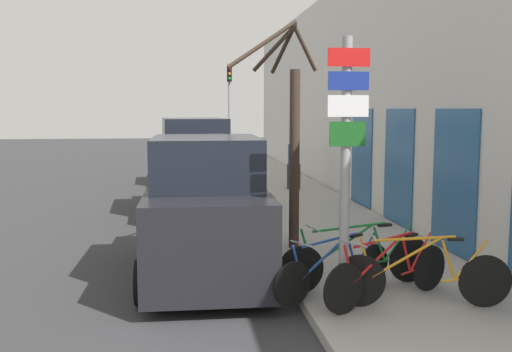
{
  "coord_description": "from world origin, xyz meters",
  "views": [
    {
      "loc": [
        -0.59,
        -2.93,
        2.72
      ],
      "look_at": [
        0.63,
        6.23,
        1.63
      ],
      "focal_mm": 40.0,
      "sensor_mm": 36.0,
      "label": 1
    }
  ],
  "objects_px": {
    "signpost": "(346,163)",
    "parked_car_1": "(194,171)",
    "parked_car_2": "(195,155)",
    "pedestrian_near": "(294,159)",
    "bicycle_2": "(336,269)",
    "bicycle_3": "(357,260)",
    "traffic_light": "(229,102)",
    "bicycle_1": "(389,273)",
    "street_tree": "(292,139)",
    "parked_car_0": "(206,213)",
    "bicycle_0": "(422,277)"
  },
  "relations": [
    {
      "from": "parked_car_2",
      "to": "street_tree",
      "type": "distance_m",
      "value": 10.49
    },
    {
      "from": "traffic_light",
      "to": "bicycle_1",
      "type": "bearing_deg",
      "value": -87.97
    },
    {
      "from": "parked_car_1",
      "to": "pedestrian_near",
      "type": "bearing_deg",
      "value": 40.06
    },
    {
      "from": "signpost",
      "to": "bicycle_1",
      "type": "xyz_separation_m",
      "value": [
        0.65,
        0.08,
        -1.5
      ]
    },
    {
      "from": "bicycle_2",
      "to": "parked_car_1",
      "type": "xyz_separation_m",
      "value": [
        -1.76,
        7.38,
        0.6
      ]
    },
    {
      "from": "parked_car_0",
      "to": "traffic_light",
      "type": "relative_size",
      "value": 0.95
    },
    {
      "from": "signpost",
      "to": "parked_car_1",
      "type": "relative_size",
      "value": 0.76
    },
    {
      "from": "parked_car_0",
      "to": "parked_car_2",
      "type": "xyz_separation_m",
      "value": [
        0.12,
        11.48,
        0.04
      ]
    },
    {
      "from": "signpost",
      "to": "bicycle_3",
      "type": "height_order",
      "value": "signpost"
    },
    {
      "from": "parked_car_0",
      "to": "parked_car_2",
      "type": "bearing_deg",
      "value": 90.64
    },
    {
      "from": "parked_car_1",
      "to": "street_tree",
      "type": "bearing_deg",
      "value": -73.12
    },
    {
      "from": "signpost",
      "to": "traffic_light",
      "type": "bearing_deg",
      "value": 89.9
    },
    {
      "from": "parked_car_1",
      "to": "pedestrian_near",
      "type": "relative_size",
      "value": 2.76
    },
    {
      "from": "pedestrian_near",
      "to": "street_tree",
      "type": "relative_size",
      "value": 0.4
    },
    {
      "from": "street_tree",
      "to": "traffic_light",
      "type": "height_order",
      "value": "traffic_light"
    },
    {
      "from": "bicycle_2",
      "to": "parked_car_2",
      "type": "distance_m",
      "value": 13.24
    },
    {
      "from": "bicycle_2",
      "to": "parked_car_1",
      "type": "distance_m",
      "value": 7.61
    },
    {
      "from": "bicycle_2",
      "to": "parked_car_0",
      "type": "distance_m",
      "value": 2.43
    },
    {
      "from": "bicycle_0",
      "to": "bicycle_3",
      "type": "height_order",
      "value": "bicycle_0"
    },
    {
      "from": "bicycle_2",
      "to": "street_tree",
      "type": "bearing_deg",
      "value": -28.28
    },
    {
      "from": "bicycle_1",
      "to": "bicycle_2",
      "type": "bearing_deg",
      "value": 32.54
    },
    {
      "from": "parked_car_1",
      "to": "pedestrian_near",
      "type": "xyz_separation_m",
      "value": [
        3.26,
        3.07,
        -0.0
      ]
    },
    {
      "from": "bicycle_1",
      "to": "parked_car_1",
      "type": "xyz_separation_m",
      "value": [
        -2.39,
        7.75,
        0.57
      ]
    },
    {
      "from": "bicycle_3",
      "to": "pedestrian_near",
      "type": "height_order",
      "value": "pedestrian_near"
    },
    {
      "from": "parked_car_0",
      "to": "street_tree",
      "type": "xyz_separation_m",
      "value": [
        1.62,
        1.15,
        1.13
      ]
    },
    {
      "from": "bicycle_2",
      "to": "parked_car_1",
      "type": "bearing_deg",
      "value": -16.57
    },
    {
      "from": "bicycle_3",
      "to": "traffic_light",
      "type": "bearing_deg",
      "value": -9.65
    },
    {
      "from": "parked_car_2",
      "to": "pedestrian_near",
      "type": "distance_m",
      "value": 4.09
    },
    {
      "from": "bicycle_2",
      "to": "traffic_light",
      "type": "bearing_deg",
      "value": -29.99
    },
    {
      "from": "parked_car_1",
      "to": "traffic_light",
      "type": "distance_m",
      "value": 10.07
    },
    {
      "from": "parked_car_0",
      "to": "street_tree",
      "type": "height_order",
      "value": "street_tree"
    },
    {
      "from": "parked_car_2",
      "to": "bicycle_0",
      "type": "bearing_deg",
      "value": -82.54
    },
    {
      "from": "bicycle_2",
      "to": "bicycle_3",
      "type": "distance_m",
      "value": 0.48
    },
    {
      "from": "parked_car_1",
      "to": "bicycle_0",
      "type": "bearing_deg",
      "value": -74.25
    },
    {
      "from": "parked_car_0",
      "to": "parked_car_2",
      "type": "relative_size",
      "value": 0.94
    },
    {
      "from": "bicycle_0",
      "to": "street_tree",
      "type": "xyz_separation_m",
      "value": [
        -1.07,
        3.42,
        1.62
      ]
    },
    {
      "from": "signpost",
      "to": "bicycle_1",
      "type": "bearing_deg",
      "value": 6.97
    },
    {
      "from": "bicycle_0",
      "to": "parked_car_0",
      "type": "relative_size",
      "value": 0.54
    },
    {
      "from": "parked_car_2",
      "to": "pedestrian_near",
      "type": "bearing_deg",
      "value": -44.03
    },
    {
      "from": "bicycle_1",
      "to": "traffic_light",
      "type": "height_order",
      "value": "traffic_light"
    },
    {
      "from": "parked_car_2",
      "to": "pedestrian_near",
      "type": "relative_size",
      "value": 2.73
    },
    {
      "from": "street_tree",
      "to": "parked_car_1",
      "type": "bearing_deg",
      "value": 110.06
    },
    {
      "from": "signpost",
      "to": "pedestrian_near",
      "type": "distance_m",
      "value": 11.04
    },
    {
      "from": "parked_car_2",
      "to": "parked_car_1",
      "type": "bearing_deg",
      "value": -94.85
    },
    {
      "from": "signpost",
      "to": "street_tree",
      "type": "height_order",
      "value": "street_tree"
    },
    {
      "from": "parked_car_0",
      "to": "traffic_light",
      "type": "height_order",
      "value": "traffic_light"
    },
    {
      "from": "parked_car_1",
      "to": "traffic_light",
      "type": "xyz_separation_m",
      "value": [
        1.77,
        9.72,
        1.92
      ]
    },
    {
      "from": "pedestrian_near",
      "to": "traffic_light",
      "type": "distance_m",
      "value": 7.09
    },
    {
      "from": "parked_car_0",
      "to": "bicycle_3",
      "type": "bearing_deg",
      "value": -32.05
    },
    {
      "from": "pedestrian_near",
      "to": "street_tree",
      "type": "distance_m",
      "value": 7.89
    }
  ]
}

